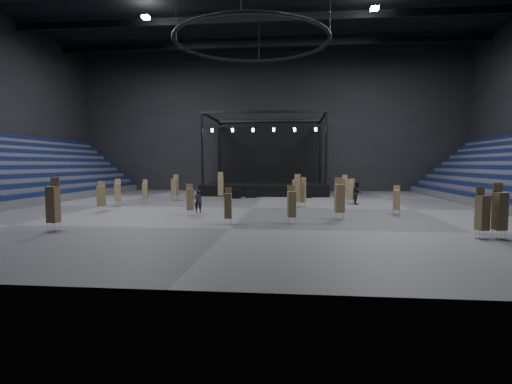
# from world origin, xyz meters

# --- Properties ---
(floor) EXTENTS (50.00, 50.00, 0.00)m
(floor) POSITION_xyz_m (0.00, 0.00, 0.00)
(floor) COLOR #505052
(floor) RESTS_ON ground
(wall_back) EXTENTS (50.00, 0.20, 18.00)m
(wall_back) POSITION_xyz_m (0.00, 21.00, 9.00)
(wall_back) COLOR black
(wall_back) RESTS_ON ground
(stage) EXTENTS (14.00, 10.00, 9.20)m
(stage) POSITION_xyz_m (0.00, 16.24, 1.45)
(stage) COLOR black
(stage) RESTS_ON floor
(truss_ring) EXTENTS (12.30, 12.30, 5.15)m
(truss_ring) POSITION_xyz_m (-0.00, 0.00, 13.00)
(truss_ring) COLOR black
(truss_ring) RESTS_ON ceiling
(flight_case_left) EXTENTS (1.47, 1.09, 0.88)m
(flight_case_left) POSITION_xyz_m (-2.80, 8.49, 0.44)
(flight_case_left) COLOR black
(flight_case_left) RESTS_ON floor
(flight_case_mid) EXTENTS (1.24, 0.88, 0.74)m
(flight_case_mid) POSITION_xyz_m (-1.15, 9.49, 0.37)
(flight_case_mid) COLOR black
(flight_case_mid) RESTS_ON floor
(flight_case_right) EXTENTS (1.52, 1.19, 0.90)m
(flight_case_right) POSITION_xyz_m (4.36, 9.67, 0.45)
(flight_case_right) COLOR black
(flight_case_right) RESTS_ON floor
(chair_stack_0) EXTENTS (0.59, 0.59, 2.60)m
(chair_stack_0) POSITION_xyz_m (12.97, -11.99, 1.33)
(chair_stack_0) COLOR silver
(chair_stack_0) RESTS_ON floor
(chair_stack_1) EXTENTS (0.58, 0.58, 2.27)m
(chair_stack_1) POSITION_xyz_m (-11.17, 0.03, 1.18)
(chair_stack_1) COLOR silver
(chair_stack_1) RESTS_ON floor
(chair_stack_2) EXTENTS (0.68, 0.68, 2.69)m
(chair_stack_2) POSITION_xyz_m (3.53, 0.63, 1.38)
(chair_stack_2) COLOR silver
(chair_stack_2) RESTS_ON floor
(chair_stack_3) EXTENTS (0.44, 0.44, 2.14)m
(chair_stack_3) POSITION_xyz_m (-0.38, -8.86, 1.10)
(chair_stack_3) COLOR silver
(chair_stack_3) RESTS_ON floor
(chair_stack_4) EXTENTS (0.54, 0.54, 2.42)m
(chair_stack_4) POSITION_xyz_m (4.06, 1.05, 1.23)
(chair_stack_4) COLOR silver
(chair_stack_4) RESTS_ON floor
(chair_stack_5) EXTENTS (0.50, 0.50, 2.12)m
(chair_stack_5) POSITION_xyz_m (-9.94, 2.88, 1.11)
(chair_stack_5) COLOR silver
(chair_stack_5) RESTS_ON floor
(chair_stack_6) EXTENTS (0.59, 0.59, 2.16)m
(chair_stack_6) POSITION_xyz_m (-3.63, -5.23, 1.13)
(chair_stack_6) COLOR silver
(chair_stack_6) RESTS_ON floor
(chair_stack_7) EXTENTS (0.60, 0.60, 2.21)m
(chair_stack_7) POSITION_xyz_m (8.35, 4.08, 1.16)
(chair_stack_7) COLOR silver
(chair_stack_7) RESTS_ON floor
(chair_stack_8) EXTENTS (0.69, 0.69, 2.43)m
(chair_stack_8) POSITION_xyz_m (8.34, 8.01, 1.29)
(chair_stack_8) COLOR silver
(chair_stack_8) RESTS_ON floor
(chair_stack_9) EXTENTS (0.62, 0.62, 2.64)m
(chair_stack_9) POSITION_xyz_m (6.24, -6.13, 1.38)
(chair_stack_9) COLOR silver
(chair_stack_9) RESTS_ON floor
(chair_stack_10) EXTENTS (0.61, 0.61, 2.24)m
(chair_stack_10) POSITION_xyz_m (-10.58, -3.93, 1.20)
(chair_stack_10) COLOR silver
(chair_stack_10) RESTS_ON floor
(chair_stack_11) EXTENTS (0.64, 0.64, 2.73)m
(chair_stack_11) POSITION_xyz_m (-3.78, 6.53, 1.41)
(chair_stack_11) COLOR silver
(chair_stack_11) RESTS_ON floor
(chair_stack_12) EXTENTS (0.53, 0.53, 2.02)m
(chair_stack_12) POSITION_xyz_m (10.37, -3.46, 1.07)
(chair_stack_12) COLOR silver
(chair_stack_12) RESTS_ON floor
(chair_stack_13) EXTENTS (0.63, 0.63, 2.49)m
(chair_stack_13) POSITION_xyz_m (-8.05, 5.65, 1.32)
(chair_stack_13) COLOR silver
(chair_stack_13) RESTS_ON floor
(chair_stack_14) EXTENTS (0.55, 0.55, 2.25)m
(chair_stack_14) POSITION_xyz_m (3.26, -8.23, 1.17)
(chair_stack_14) COLOR silver
(chair_stack_14) RESTS_ON floor
(chair_stack_15) EXTENTS (0.55, 0.55, 2.78)m
(chair_stack_15) POSITION_xyz_m (-9.08, -11.99, 1.42)
(chair_stack_15) COLOR silver
(chair_stack_15) RESTS_ON floor
(chair_stack_16) EXTENTS (0.58, 0.58, 2.42)m
(chair_stack_16) POSITION_xyz_m (12.20, -11.99, 1.25)
(chair_stack_16) COLOR silver
(chair_stack_16) RESTS_ON floor
(man_center) EXTENTS (0.69, 0.55, 1.64)m
(man_center) POSITION_xyz_m (-3.47, -3.63, 0.82)
(man_center) COLOR black
(man_center) RESTS_ON floor
(crew_member) EXTENTS (0.77, 0.98, 1.98)m
(crew_member) POSITION_xyz_m (8.79, 3.63, 0.99)
(crew_member) COLOR black
(crew_member) RESTS_ON floor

